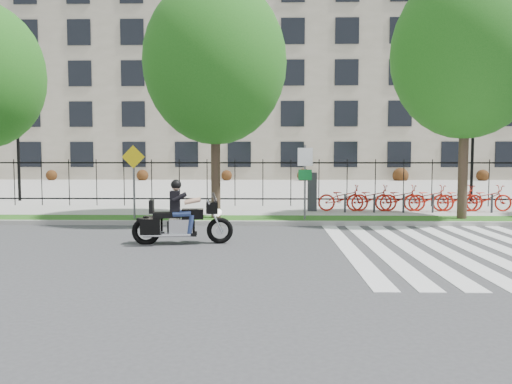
{
  "coord_description": "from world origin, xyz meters",
  "views": [
    {
      "loc": [
        0.22,
        -12.15,
        2.24
      ],
      "look_at": [
        -0.15,
        3.0,
        1.18
      ],
      "focal_mm": 35.0,
      "sensor_mm": 36.0,
      "label": 1
    }
  ],
  "objects": [
    {
      "name": "bike_share_station",
      "position": [
        5.82,
        7.2,
        0.66
      ],
      "size": [
        7.84,
        0.88,
        1.5
      ],
      "color": "#2D2D33",
      "rests_on": "sidewalk"
    },
    {
      "name": "sidewalk",
      "position": [
        0.0,
        7.45,
        0.07
      ],
      "size": [
        60.0,
        3.5,
        0.15
      ],
      "primitive_type": "cube",
      "color": "#A29F98",
      "rests_on": "ground"
    },
    {
      "name": "grass_verge",
      "position": [
        0.0,
        4.95,
        0.07
      ],
      "size": [
        60.0,
        1.5,
        0.15
      ],
      "primitive_type": "cube",
      "color": "#1F4E13",
      "rests_on": "ground"
    },
    {
      "name": "street_tree_2",
      "position": [
        6.85,
        4.95,
        5.7
      ],
      "size": [
        4.97,
        4.97,
        8.42
      ],
      "color": "#31231B",
      "rests_on": "grass_verge"
    },
    {
      "name": "motorcycle_rider",
      "position": [
        -1.99,
        0.56,
        0.67
      ],
      "size": [
        2.6,
        0.85,
        2.01
      ],
      "color": "black",
      "rests_on": "ground"
    },
    {
      "name": "street_tree_1",
      "position": [
        -1.58,
        4.95,
        5.44
      ],
      "size": [
        4.85,
        4.85,
        8.09
      ],
      "color": "#31231B",
      "rests_on": "grass_verge"
    },
    {
      "name": "office_building",
      "position": [
        0.0,
        44.92,
        9.97
      ],
      "size": [
        60.0,
        21.9,
        20.15
      ],
      "color": "gray",
      "rests_on": "ground"
    },
    {
      "name": "plaza",
      "position": [
        0.0,
        25.0,
        0.05
      ],
      "size": [
        80.0,
        34.0,
        0.1
      ],
      "primitive_type": "cube",
      "color": "#A29F98",
      "rests_on": "ground"
    },
    {
      "name": "ground",
      "position": [
        0.0,
        0.0,
        0.0
      ],
      "size": [
        120.0,
        120.0,
        0.0
      ],
      "primitive_type": "plane",
      "color": "#373739",
      "rests_on": "ground"
    },
    {
      "name": "sign_pole_warning",
      "position": [
        -4.32,
        4.58,
        1.74
      ],
      "size": [
        0.78,
        0.09,
        2.49
      ],
      "color": "#59595B",
      "rests_on": "grass_verge"
    },
    {
      "name": "lamp_post_left",
      "position": [
        -12.0,
        12.0,
        3.21
      ],
      "size": [
        1.06,
        0.7,
        4.25
      ],
      "color": "black",
      "rests_on": "ground"
    },
    {
      "name": "crosswalk_stripes",
      "position": [
        4.83,
        0.0,
        0.01
      ],
      "size": [
        5.7,
        8.0,
        0.01
      ],
      "primitive_type": null,
      "color": "silver",
      "rests_on": "ground"
    },
    {
      "name": "curb",
      "position": [
        0.0,
        4.1,
        0.07
      ],
      "size": [
        60.0,
        0.2,
        0.15
      ],
      "primitive_type": "cube",
      "color": "#9A9891",
      "rests_on": "ground"
    },
    {
      "name": "sign_pole_regulatory",
      "position": [
        1.46,
        4.58,
        1.74
      ],
      "size": [
        0.5,
        0.09,
        2.5
      ],
      "color": "#59595B",
      "rests_on": "grass_verge"
    },
    {
      "name": "lamp_post_right",
      "position": [
        10.0,
        12.0,
        3.21
      ],
      "size": [
        1.06,
        0.7,
        4.25
      ],
      "color": "black",
      "rests_on": "ground"
    },
    {
      "name": "iron_fence",
      "position": [
        0.0,
        9.2,
        1.15
      ],
      "size": [
        30.0,
        0.06,
        2.0
      ],
      "primitive_type": null,
      "color": "black",
      "rests_on": "sidewalk"
    }
  ]
}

